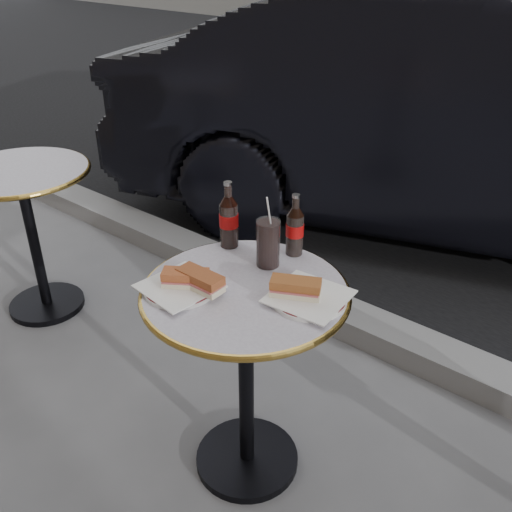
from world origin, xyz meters
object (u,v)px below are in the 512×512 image
Objects in this scene: bistro_table at (246,383)px; cola_glass at (268,243)px; plate_right at (309,299)px; cola_bottle_right at (295,225)px; cola_bottle_left at (229,214)px; plate_left at (180,288)px; parked_car at (484,116)px.

cola_glass reaches higher than bistro_table.
cola_bottle_right is at bearing 134.97° from plate_right.
cola_bottle_left is at bearing -154.86° from cola_bottle_right.
cola_bottle_left is 1.09× the size of cola_bottle_right.
bistro_table is 0.54m from cola_bottle_right.
cola_bottle_left is 1.48× the size of cola_glass.
plate_left is (-0.14, -0.13, 0.37)m from bistro_table.
cola_bottle_left reaches higher than plate_left.
plate_right is 1.41× the size of cola_glass.
bistro_table is 3.37× the size of plate_right.
bistro_table is at bearing 164.48° from parked_car.
plate_right is at bearing 31.32° from plate_left.
cola_glass is (-0.21, 0.08, 0.07)m from plate_right.
bistro_table is at bearing -159.47° from plate_right.
cola_glass reaches higher than plate_left.
cola_bottle_left is at bearing 159.10° from parked_car.
cola_bottle_right is at bearing 164.55° from parked_car.
cola_glass is 0.04× the size of parked_car.
bistro_table is at bearing 42.16° from plate_left.
plate_right is at bearing 20.53° from bistro_table.
cola_bottle_right reaches higher than cola_glass.
cola_glass is at bearing 163.82° from parked_car.
cola_bottle_right is (0.20, 0.09, -0.01)m from cola_bottle_left.
bistro_table is 3.22× the size of cola_bottle_left.
cola_bottle_right is 0.12m from cola_glass.
cola_glass is 2.16m from parked_car.
bistro_table is 0.17× the size of parked_car.
cola_bottle_right is (0.13, 0.39, 0.10)m from plate_left.
cola_bottle_left reaches higher than plate_right.
parked_car is (-0.11, 2.16, -0.10)m from cola_glass.
plate_left is at bearing -76.75° from cola_bottle_left.
bistro_table is 0.55m from cola_bottle_left.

